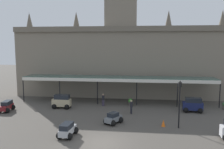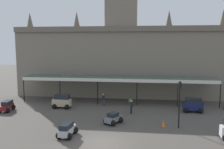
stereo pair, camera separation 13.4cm
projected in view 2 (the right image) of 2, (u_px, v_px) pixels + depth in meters
ground_plane at (101, 143)px, 20.34m from camera, size 140.00×140.00×0.00m
station_building at (122, 56)px, 39.18m from camera, size 32.91×6.90×20.51m
entrance_canopy at (118, 78)px, 33.97m from camera, size 27.13×3.26×3.69m
car_beige_van at (62, 102)px, 31.36m from camera, size 2.41×1.61×1.77m
car_silver_estate at (67, 130)px, 21.81m from camera, size 1.67×2.32×1.27m
car_maroon_estate at (7, 107)px, 30.00m from camera, size 1.66×2.31×1.27m
car_grey_sedan at (113, 119)px, 25.31m from camera, size 2.08×2.25×1.19m
car_navy_van at (193, 106)px, 29.51m from camera, size 2.46×1.70×1.77m
pedestrian_beside_cars at (131, 106)px, 28.82m from camera, size 0.34×0.38×1.67m
pedestrian_crossing_forecourt at (103, 99)px, 32.45m from camera, size 0.35×0.34×1.67m
victorian_lamppost at (179, 99)px, 23.62m from camera, size 0.30×0.30×4.77m
traffic_cone at (163, 123)px, 24.44m from camera, size 0.40×0.40×0.68m
planter_by_canopy at (131, 102)px, 32.71m from camera, size 0.60×0.60×0.96m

